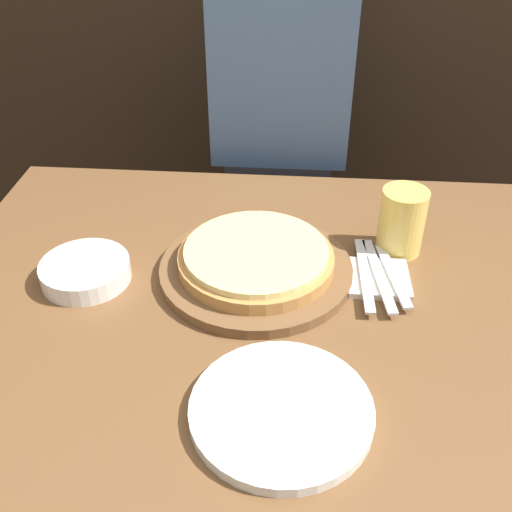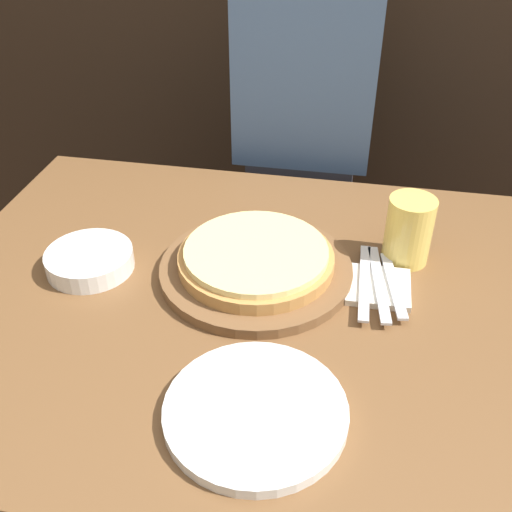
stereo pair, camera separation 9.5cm
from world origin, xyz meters
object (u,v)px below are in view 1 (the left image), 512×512
dinner_plate (281,410)px  dinner_knife (379,275)px  spoon (393,275)px  diner_person (279,172)px  side_bowl (85,271)px  fork (365,274)px  beer_glass (402,219)px  pizza_on_board (256,263)px

dinner_plate → dinner_knife: size_ratio=1.19×
spoon → diner_person: (-0.23, 0.56, -0.10)m
side_bowl → diner_person: 0.68m
side_bowl → dinner_plate: bearing=-37.5°
dinner_plate → spoon: bearing=59.5°
fork → dinner_plate: bearing=-113.2°
fork → beer_glass: bearing=55.6°
fork → spoon: bearing=0.0°
pizza_on_board → side_bowl: (-0.30, -0.04, -0.01)m
pizza_on_board → dinner_knife: bearing=-1.1°
fork → dinner_knife: 0.03m
side_bowl → diner_person: size_ratio=0.12×
dinner_plate → pizza_on_board: bearing=100.7°
dinner_plate → side_bowl: 0.46m
pizza_on_board → fork: bearing=-1.3°
side_bowl → dinner_knife: size_ratio=0.74×
beer_glass → dinner_knife: size_ratio=0.60×
fork → dinner_knife: bearing=0.0°
beer_glass → side_bowl: (-0.57, -0.14, -0.05)m
pizza_on_board → dinner_plate: (0.06, -0.32, -0.02)m
dinner_plate → diner_person: (-0.04, 0.87, -0.09)m
dinner_plate → side_bowl: side_bowl is taller
dinner_plate → dinner_knife: dinner_plate is taller
pizza_on_board → dinner_plate: size_ratio=1.36×
fork → diner_person: 0.59m
side_bowl → diner_person: (0.32, 0.59, -0.10)m
spoon → pizza_on_board: bearing=179.0°
dinner_knife → spoon: 0.02m
beer_glass → dinner_plate: size_ratio=0.50×
dinner_knife → pizza_on_board: bearing=178.9°
side_bowl → fork: (0.50, 0.04, -0.00)m
dinner_knife → beer_glass: bearing=66.2°
pizza_on_board → fork: 0.19m
spoon → side_bowl: bearing=-176.3°
fork → diner_person: bearing=107.5°
dinner_knife → fork: bearing=180.0°
side_bowl → spoon: 0.55m
fork → spoon: 0.05m
fork → side_bowl: bearing=-176.0°
pizza_on_board → dinner_plate: 0.32m
pizza_on_board → beer_glass: beer_glass is taller
pizza_on_board → dinner_knife: 0.22m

